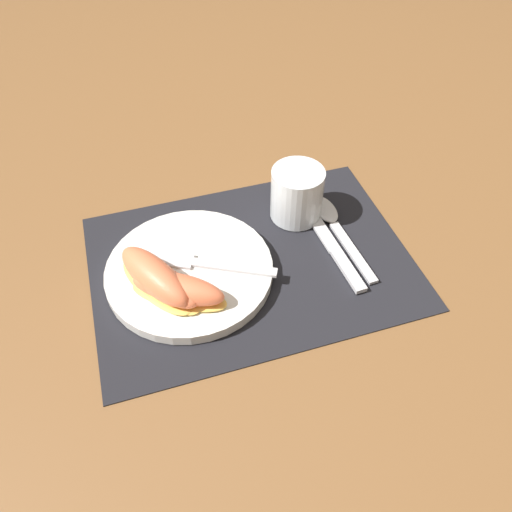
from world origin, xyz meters
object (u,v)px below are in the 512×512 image
at_px(knife, 331,244).
at_px(fork, 198,263).
at_px(juice_glass, 297,196).
at_px(citrus_wedge_0, 155,278).
at_px(plate, 190,273).
at_px(citrus_wedge_1, 164,284).
at_px(citrus_wedge_2, 178,290).
at_px(spoon, 332,220).

relative_size(knife, fork, 1.13).
distance_m(juice_glass, citrus_wedge_0, 0.25).
height_order(plate, citrus_wedge_1, citrus_wedge_1).
relative_size(citrus_wedge_0, citrus_wedge_2, 1.06).
xyz_separation_m(citrus_wedge_1, citrus_wedge_2, (0.02, -0.02, 0.00)).
height_order(spoon, citrus_wedge_0, citrus_wedge_0).
xyz_separation_m(citrus_wedge_0, citrus_wedge_1, (0.01, -0.01, -0.00)).
height_order(knife, citrus_wedge_1, citrus_wedge_1).
bearing_deg(plate, fork, 23.39).
bearing_deg(spoon, plate, -169.28).
bearing_deg(citrus_wedge_2, juice_glass, 30.26).
xyz_separation_m(plate, citrus_wedge_1, (-0.04, -0.03, 0.02)).
bearing_deg(citrus_wedge_0, plate, 19.49).
distance_m(spoon, citrus_wedge_2, 0.27).
xyz_separation_m(spoon, fork, (-0.22, -0.04, 0.01)).
distance_m(juice_glass, knife, 0.09).
xyz_separation_m(juice_glass, citrus_wedge_2, (-0.21, -0.12, -0.00)).
bearing_deg(citrus_wedge_1, knife, 5.75).
distance_m(spoon, citrus_wedge_1, 0.28).
height_order(fork, citrus_wedge_0, citrus_wedge_0).
distance_m(citrus_wedge_0, citrus_wedge_1, 0.01).
bearing_deg(citrus_wedge_0, citrus_wedge_1, -47.24).
height_order(juice_glass, fork, juice_glass).
bearing_deg(juice_glass, knife, -71.96).
bearing_deg(plate, citrus_wedge_0, -160.51).
xyz_separation_m(plate, fork, (0.01, 0.01, 0.01)).
xyz_separation_m(knife, fork, (-0.20, 0.01, 0.02)).
bearing_deg(fork, spoon, 9.87).
relative_size(knife, spoon, 1.06).
relative_size(juice_glass, citrus_wedge_0, 0.58).
bearing_deg(plate, citrus_wedge_2, -118.04).
height_order(knife, spoon, spoon).
bearing_deg(spoon, citrus_wedge_0, -167.72).
height_order(knife, fork, fork).
bearing_deg(knife, citrus_wedge_0, -176.72).
distance_m(knife, citrus_wedge_2, 0.24).
xyz_separation_m(knife, citrus_wedge_0, (-0.26, -0.01, 0.03)).
distance_m(plate, juice_glass, 0.20).
relative_size(plate, juice_glass, 2.82).
height_order(plate, juice_glass, juice_glass).
height_order(spoon, citrus_wedge_1, citrus_wedge_1).
relative_size(knife, citrus_wedge_0, 1.42).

